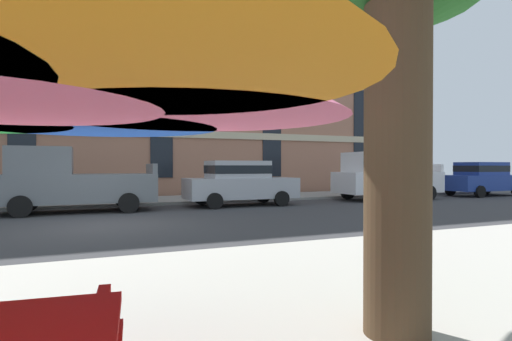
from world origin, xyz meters
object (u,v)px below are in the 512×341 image
at_px(sedan_blue, 482,178).
at_px(sedan_silver, 240,182).
at_px(pickup_white, 384,178).
at_px(pickup_gray, 70,182).

bearing_deg(sedan_blue, sedan_silver, 180.00).
bearing_deg(sedan_blue, pickup_white, 180.00).
bearing_deg(pickup_white, pickup_gray, 180.00).
xyz_separation_m(sedan_silver, pickup_white, (7.19, 0.00, 0.08)).
bearing_deg(pickup_gray, sedan_blue, -0.00).
distance_m(sedan_silver, pickup_white, 7.19).
bearing_deg(sedan_silver, sedan_blue, 0.00).
distance_m(pickup_white, sedan_blue, 6.54).
height_order(pickup_gray, pickup_white, same).
xyz_separation_m(pickup_gray, sedan_blue, (19.87, -0.00, -0.08)).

